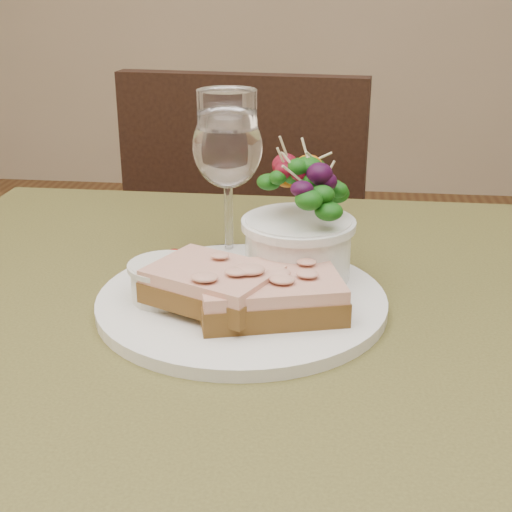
# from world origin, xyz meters

# --- Properties ---
(cafe_table) EXTENTS (0.80, 0.80, 0.75)m
(cafe_table) POSITION_xyz_m (0.00, 0.00, 0.65)
(cafe_table) COLOR #46421E
(cafe_table) RESTS_ON ground
(chair_far) EXTENTS (0.46, 0.46, 0.90)m
(chair_far) POSITION_xyz_m (-0.06, 0.75, 0.29)
(chair_far) COLOR black
(chair_far) RESTS_ON ground
(dinner_plate) EXTENTS (0.28, 0.28, 0.01)m
(dinner_plate) POSITION_xyz_m (-0.00, 0.03, 0.76)
(dinner_plate) COLOR white
(dinner_plate) RESTS_ON cafe_table
(sandwich_front) EXTENTS (0.15, 0.13, 0.03)m
(sandwich_front) POSITION_xyz_m (0.03, 0.00, 0.78)
(sandwich_front) COLOR #462812
(sandwich_front) RESTS_ON dinner_plate
(sandwich_back) EXTENTS (0.14, 0.12, 0.03)m
(sandwich_back) POSITION_xyz_m (-0.02, -0.00, 0.79)
(sandwich_back) COLOR #462812
(sandwich_back) RESTS_ON dinner_plate
(ramekin) EXTENTS (0.07, 0.07, 0.04)m
(ramekin) POSITION_xyz_m (-0.07, 0.01, 0.78)
(ramekin) COLOR silver
(ramekin) RESTS_ON dinner_plate
(salad_bowl) EXTENTS (0.11, 0.11, 0.13)m
(salad_bowl) POSITION_xyz_m (0.05, 0.08, 0.82)
(salad_bowl) COLOR white
(salad_bowl) RESTS_ON dinner_plate
(garnish) EXTENTS (0.05, 0.04, 0.02)m
(garnish) POSITION_xyz_m (-0.07, 0.09, 0.77)
(garnish) COLOR #0A370A
(garnish) RESTS_ON dinner_plate
(wine_glass) EXTENTS (0.08, 0.08, 0.18)m
(wine_glass) POSITION_xyz_m (-0.03, 0.15, 0.87)
(wine_glass) COLOR white
(wine_glass) RESTS_ON cafe_table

